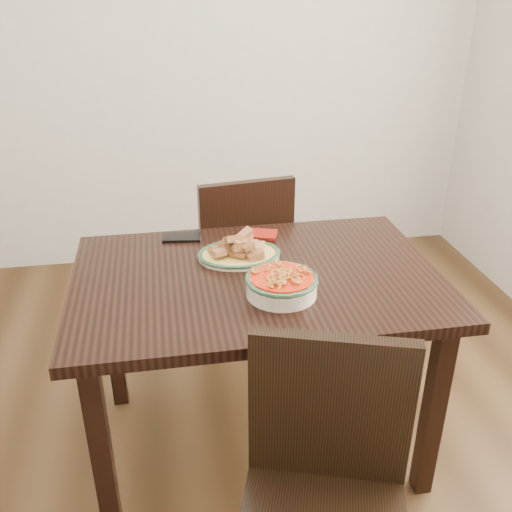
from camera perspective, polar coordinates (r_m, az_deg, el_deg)
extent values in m
plane|color=#342110|center=(2.36, -2.96, -18.66)|extent=(3.50, 3.50, 0.00)
cube|color=beige|center=(3.43, -7.42, 20.11)|extent=(3.50, 0.10, 2.60)
cube|color=black|center=(1.95, 0.10, -2.36)|extent=(1.25, 0.83, 0.04)
cube|color=black|center=(1.90, -15.18, -18.51)|extent=(0.06, 0.06, 0.71)
cube|color=black|center=(2.06, 17.28, -14.62)|extent=(0.06, 0.06, 0.71)
cube|color=black|center=(2.42, -14.14, -7.37)|extent=(0.06, 0.06, 0.71)
cube|color=black|center=(2.55, 10.88, -5.12)|extent=(0.06, 0.06, 0.71)
cube|color=black|center=(2.74, -2.00, -0.40)|extent=(0.47, 0.47, 0.04)
cube|color=black|center=(3.04, 0.28, -2.36)|extent=(0.04, 0.04, 0.41)
cube|color=black|center=(2.96, -6.00, -3.31)|extent=(0.04, 0.04, 0.41)
cube|color=black|center=(2.76, 2.46, -5.61)|extent=(0.04, 0.04, 0.41)
cube|color=black|center=(2.68, -4.44, -6.78)|extent=(0.04, 0.04, 0.41)
cube|color=black|center=(2.48, -0.88, 2.65)|extent=(0.42, 0.10, 0.44)
cube|color=black|center=(1.53, 7.41, -14.84)|extent=(0.41, 0.17, 0.44)
ellipsoid|color=beige|center=(2.05, -1.71, 0.04)|extent=(0.29, 0.22, 0.02)
ellipsoid|color=gold|center=(2.05, -1.71, 0.19)|extent=(0.28, 0.21, 0.01)
torus|color=#183621|center=(2.05, -1.71, 0.24)|extent=(0.23, 0.23, 0.01)
cylinder|color=beige|center=(1.81, 2.57, -3.03)|extent=(0.23, 0.23, 0.06)
torus|color=#1B3C26|center=(1.80, 2.58, -2.31)|extent=(0.24, 0.24, 0.02)
cylinder|color=#B62008|center=(1.80, 2.59, -2.17)|extent=(0.20, 0.20, 0.01)
cube|color=black|center=(2.22, -7.42, 1.87)|extent=(0.15, 0.09, 0.01)
cube|color=maroon|center=(2.22, 0.72, 2.18)|extent=(0.13, 0.12, 0.01)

